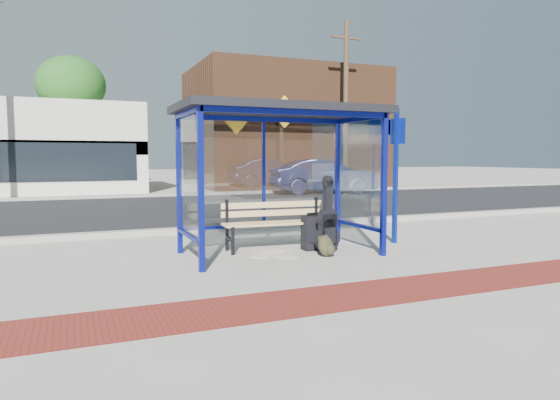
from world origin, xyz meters
name	(u,v)px	position (x,y,z in m)	size (l,w,h in m)	color
ground	(280,254)	(0.00, 0.00, 0.00)	(120.00, 120.00, 0.00)	#B2ADA0
brick_paver_strip	(366,293)	(0.00, -2.60, 0.01)	(60.00, 1.00, 0.01)	maroon
curb_near	(229,228)	(0.00, 2.90, 0.06)	(60.00, 0.25, 0.12)	gray
street_asphalt	(181,208)	(0.00, 8.00, 0.00)	(60.00, 10.00, 0.00)	black
curb_far	(156,195)	(0.00, 13.10, 0.06)	(60.00, 0.25, 0.12)	gray
far_sidewalk	(149,194)	(0.00, 15.00, 0.00)	(60.00, 4.00, 0.01)	#B2ADA0
bus_shelter	(278,128)	(0.00, 0.07, 2.07)	(3.30, 1.80, 2.42)	navy
storefront_brown	(284,129)	(8.00, 18.49, 3.20)	(10.00, 7.08, 6.40)	#59331E
tree_mid	(71,86)	(-3.00, 22.00, 5.45)	(3.60, 3.60, 7.03)	#4C3826
tree_right	(326,99)	(12.50, 22.00, 5.45)	(3.60, 3.60, 7.03)	#4C3826
utility_pole_east	(346,104)	(9.00, 13.40, 4.11)	(1.60, 0.24, 8.00)	#4C3826
bench	(275,221)	(0.10, 0.46, 0.50)	(1.89, 0.56, 0.88)	black
guitar_bag	(327,226)	(0.79, -0.17, 0.44)	(0.46, 0.22, 1.21)	black
suitcase	(313,233)	(0.68, 0.14, 0.30)	(0.39, 0.27, 0.65)	black
backpack	(327,247)	(0.61, -0.47, 0.17)	(0.34, 0.33, 0.35)	#292817
sign_post	(396,168)	(2.41, 0.19, 1.40)	(0.16, 0.30, 2.49)	navy
newspaper_a	(263,256)	(-0.31, -0.04, 0.00)	(0.42, 0.33, 0.01)	white
newspaper_b	(286,257)	(-0.02, -0.28, 0.00)	(0.36, 0.28, 0.01)	white
newspaper_c	(274,252)	(-0.02, 0.21, 0.00)	(0.42, 0.33, 0.01)	white
parked_car	(324,176)	(7.13, 12.03, 0.76)	(1.60, 4.59, 1.51)	#161D40
fire_hydrant	(366,181)	(10.53, 13.93, 0.42)	(0.35, 0.23, 0.77)	#A7170B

